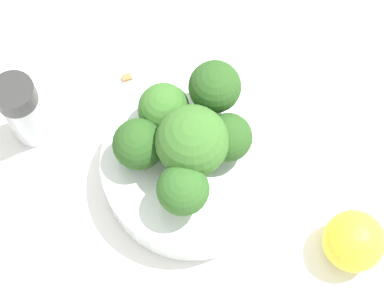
% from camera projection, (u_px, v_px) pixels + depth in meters
% --- Properties ---
extents(ground_plane, '(3.00, 3.00, 0.00)m').
position_uv_depth(ground_plane, '(192.00, 176.00, 0.58)').
color(ground_plane, white).
extents(bowl, '(0.16, 0.16, 0.04)m').
position_uv_depth(bowl, '(192.00, 168.00, 0.57)').
color(bowl, silver).
rests_on(bowl, ground_plane).
extents(broccoli_floret_0, '(0.06, 0.06, 0.07)m').
position_uv_depth(broccoli_floret_0, '(197.00, 146.00, 0.51)').
color(broccoli_floret_0, '#7A9E5B').
rests_on(broccoli_floret_0, bowl).
extents(broccoli_floret_1, '(0.04, 0.04, 0.05)m').
position_uv_depth(broccoli_floret_1, '(183.00, 190.00, 0.50)').
color(broccoli_floret_1, '#8EB770').
rests_on(broccoli_floret_1, bowl).
extents(broccoli_floret_2, '(0.04, 0.04, 0.05)m').
position_uv_depth(broccoli_floret_2, '(228.00, 138.00, 0.53)').
color(broccoli_floret_2, '#84AD66').
rests_on(broccoli_floret_2, bowl).
extents(broccoli_floret_3, '(0.04, 0.04, 0.06)m').
position_uv_depth(broccoli_floret_3, '(215.00, 88.00, 0.53)').
color(broccoli_floret_3, '#8EB770').
rests_on(broccoli_floret_3, bowl).
extents(broccoli_floret_4, '(0.04, 0.04, 0.05)m').
position_uv_depth(broccoli_floret_4, '(138.00, 145.00, 0.52)').
color(broccoli_floret_4, '#7A9E5B').
rests_on(broccoli_floret_4, bowl).
extents(broccoli_floret_5, '(0.04, 0.04, 0.05)m').
position_uv_depth(broccoli_floret_5, '(164.00, 109.00, 0.54)').
color(broccoli_floret_5, '#8EB770').
rests_on(broccoli_floret_5, bowl).
extents(pepper_shaker, '(0.04, 0.04, 0.08)m').
position_uv_depth(pepper_shaker, '(24.00, 111.00, 0.56)').
color(pepper_shaker, '#B2B7BC').
rests_on(pepper_shaker, ground_plane).
extents(lemon_wedge, '(0.05, 0.05, 0.05)m').
position_uv_depth(lemon_wedge, '(352.00, 245.00, 0.53)').
color(lemon_wedge, yellow).
rests_on(lemon_wedge, ground_plane).
extents(almond_crumb_1, '(0.01, 0.01, 0.01)m').
position_uv_depth(almond_crumb_1, '(127.00, 76.00, 0.62)').
color(almond_crumb_1, olive).
rests_on(almond_crumb_1, ground_plane).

